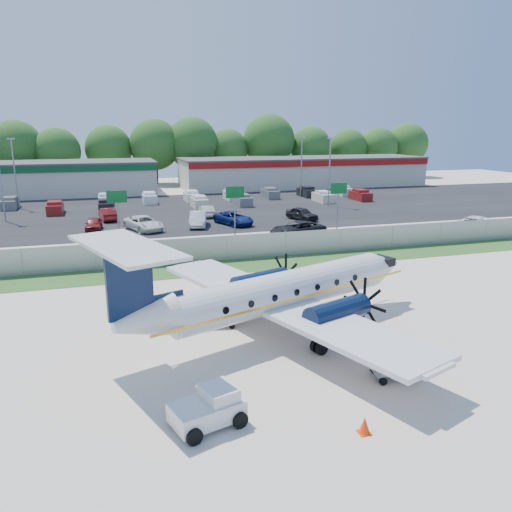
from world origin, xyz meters
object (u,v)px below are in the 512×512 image
object	(u,v)px
aircraft	(280,291)
pushback_tug	(210,408)
baggage_cart_near	(220,318)
baggage_cart_far	(394,368)

from	to	relation	value
aircraft	pushback_tug	world-z (taller)	aircraft
aircraft	baggage_cart_near	distance (m)	3.76
aircraft	pushback_tug	size ratio (longest dim) A/B	6.71
pushback_tug	baggage_cart_far	size ratio (longest dim) A/B	1.39
baggage_cart_near	aircraft	bearing A→B (deg)	-33.47
baggage_cart_far	baggage_cart_near	bearing A→B (deg)	126.21
aircraft	baggage_cart_far	size ratio (longest dim) A/B	9.30
baggage_cart_far	pushback_tug	bearing A→B (deg)	-172.46
aircraft	pushback_tug	distance (m)	8.87
aircraft	baggage_cart_near	size ratio (longest dim) A/B	9.52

